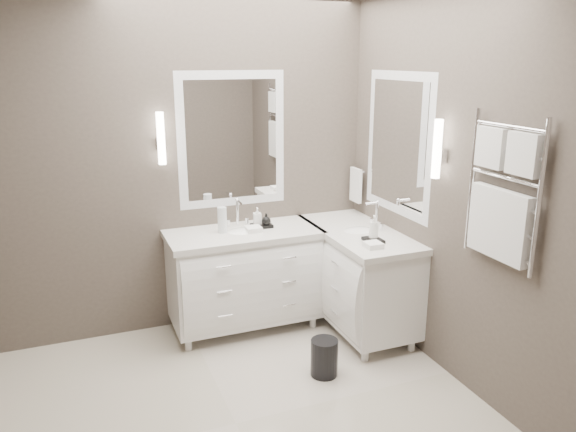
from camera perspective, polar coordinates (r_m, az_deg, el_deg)
name	(u,v)px	position (r m, az deg, el deg)	size (l,w,h in m)	color
floor	(236,424)	(3.74, -5.32, -20.31)	(3.20, 3.00, 0.01)	beige
wall_back	(178,168)	(4.57, -11.14, 4.84)	(3.20, 0.01, 2.70)	#4B423C
wall_front	(360,335)	(1.83, 7.33, -11.91)	(3.20, 0.01, 2.70)	#4B423C
wall_right	(465,191)	(3.88, 17.51, 2.45)	(0.01, 3.00, 2.70)	#4B423C
vanity_back	(244,273)	(4.66, -4.45, -5.81)	(1.24, 0.59, 0.97)	white
vanity_right	(357,272)	(4.70, 7.06, -5.69)	(0.59, 1.24, 0.97)	white
mirror_back	(232,140)	(4.63, -5.71, 7.70)	(0.90, 0.02, 1.10)	white
mirror_right	(398,144)	(4.47, 11.13, 7.19)	(0.02, 0.90, 1.10)	white
sconce_back	(161,139)	(4.44, -12.77, 7.59)	(0.06, 0.06, 0.40)	white
sconce_right	(437,150)	(3.95, 14.90, 6.49)	(0.06, 0.06, 0.40)	white
towel_bar_corner	(356,184)	(4.99, 6.91, 3.21)	(0.03, 0.22, 0.30)	white
towel_ladder	(502,199)	(3.54, 20.90, 1.60)	(0.06, 0.58, 0.90)	white
waste_bin	(324,358)	(4.13, 3.70, -14.15)	(0.19, 0.19, 0.27)	black
amenity_tray_back	(262,226)	(4.62, -2.69, -0.98)	(0.17, 0.13, 0.03)	black
amenity_tray_right	(373,240)	(4.30, 8.65, -2.44)	(0.12, 0.16, 0.02)	black
water_bottle	(222,220)	(4.48, -6.70, -0.40)	(0.07, 0.07, 0.21)	silver
soap_bottle_a	(257,216)	(4.61, -3.14, 0.01)	(0.06, 0.06, 0.14)	white
soap_bottle_b	(266,219)	(4.59, -2.23, -0.32)	(0.08, 0.08, 0.10)	black
soap_bottle_c	(374,227)	(4.27, 8.71, -1.13)	(0.07, 0.07, 0.18)	white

